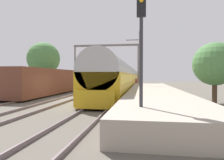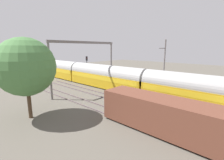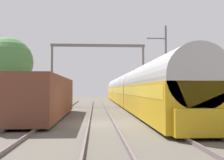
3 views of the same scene
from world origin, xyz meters
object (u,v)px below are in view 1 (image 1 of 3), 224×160
freight_car (45,82)px  person_crossing (136,82)px  railway_signal_near (141,43)px  passenger_train (127,77)px  railway_signal_far (139,70)px  catenary_gantry (106,57)px

freight_car → person_crossing: freight_car is taller
railway_signal_near → freight_car: bearing=129.3°
person_crossing → passenger_train: bearing=179.4°
freight_car → person_crossing: (9.33, 17.28, -0.44)m
railway_signal_near → railway_signal_far: bearing=91.3°
passenger_train → freight_car: (-7.76, -15.52, -0.50)m
railway_signal_near → person_crossing: bearing=92.2°
passenger_train → person_crossing: (1.57, 1.76, -0.94)m
passenger_train → railway_signal_near: size_ratio=9.24×
passenger_train → railway_signal_far: bearing=75.4°
catenary_gantry → railway_signal_far: bearing=50.2°
railway_signal_near → catenary_gantry: bearing=103.0°
railway_signal_far → railway_signal_near: bearing=-88.7°
freight_car → railway_signal_far: 24.88m
passenger_train → person_crossing: 2.54m
railway_signal_near → catenary_gantry: 29.56m
person_crossing → catenary_gantry: size_ratio=0.14×
freight_car → catenary_gantry: catenary_gantry is taller
catenary_gantry → freight_car: bearing=-103.7°
freight_car → catenary_gantry: bearing=76.3°
railway_signal_far → catenary_gantry: bearing=-129.8°
railway_signal_far → freight_car: bearing=-113.0°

